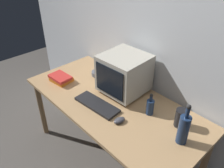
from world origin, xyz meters
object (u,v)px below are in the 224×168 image
(crt_monitor, at_px, (124,74))
(keyboard, at_px, (97,105))
(bottle_tall, at_px, (184,129))
(cd_spindle, at_px, (97,73))
(bottle_short, at_px, (150,106))
(book_stack, at_px, (61,78))
(metal_canister, at_px, (181,118))
(computer_mouse, at_px, (119,120))

(crt_monitor, bearing_deg, keyboard, -90.52)
(bottle_tall, bearing_deg, cd_spindle, 172.57)
(bottle_short, distance_m, book_stack, 0.96)
(keyboard, relative_size, cd_spindle, 3.50)
(keyboard, distance_m, bottle_short, 0.46)
(keyboard, xyz_separation_m, cd_spindle, (-0.39, 0.33, 0.01))
(crt_monitor, height_order, metal_canister, crt_monitor)
(keyboard, bearing_deg, crt_monitor, 84.53)
(computer_mouse, bearing_deg, keyboard, -174.22)
(computer_mouse, distance_m, metal_canister, 0.47)
(crt_monitor, distance_m, book_stack, 0.67)
(bottle_short, height_order, cd_spindle, bottle_short)
(book_stack, relative_size, cd_spindle, 1.89)
(crt_monitor, relative_size, computer_mouse, 4.07)
(book_stack, height_order, metal_canister, metal_canister)
(bottle_short, xyz_separation_m, metal_canister, (0.25, 0.06, 0.00))
(bottle_short, bearing_deg, book_stack, -163.82)
(bottle_tall, bearing_deg, book_stack, -171.19)
(crt_monitor, relative_size, bottle_short, 2.04)
(computer_mouse, xyz_separation_m, cd_spindle, (-0.67, 0.33, 0.00))
(computer_mouse, relative_size, cd_spindle, 0.83)
(bottle_tall, bearing_deg, keyboard, -165.70)
(crt_monitor, height_order, computer_mouse, crt_monitor)
(bottle_tall, xyz_separation_m, metal_canister, (-0.10, 0.13, -0.05))
(keyboard, xyz_separation_m, bottle_short, (0.37, 0.25, 0.06))
(keyboard, relative_size, metal_canister, 2.80)
(crt_monitor, height_order, book_stack, crt_monitor)
(bottle_short, bearing_deg, crt_monitor, 169.55)
(bottle_short, bearing_deg, bottle_tall, -11.50)
(crt_monitor, height_order, bottle_tall, crt_monitor)
(bottle_tall, height_order, book_stack, bottle_tall)
(keyboard, distance_m, book_stack, 0.55)
(crt_monitor, bearing_deg, bottle_short, -10.45)
(bottle_tall, bearing_deg, crt_monitor, 169.04)
(crt_monitor, xyz_separation_m, bottle_short, (0.37, -0.07, -0.12))
(crt_monitor, distance_m, computer_mouse, 0.46)
(book_stack, xyz_separation_m, cd_spindle, (0.16, 0.34, -0.01))
(keyboard, distance_m, cd_spindle, 0.51)
(keyboard, height_order, computer_mouse, computer_mouse)
(crt_monitor, distance_m, metal_canister, 0.63)
(cd_spindle, height_order, metal_canister, metal_canister)
(computer_mouse, distance_m, cd_spindle, 0.75)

